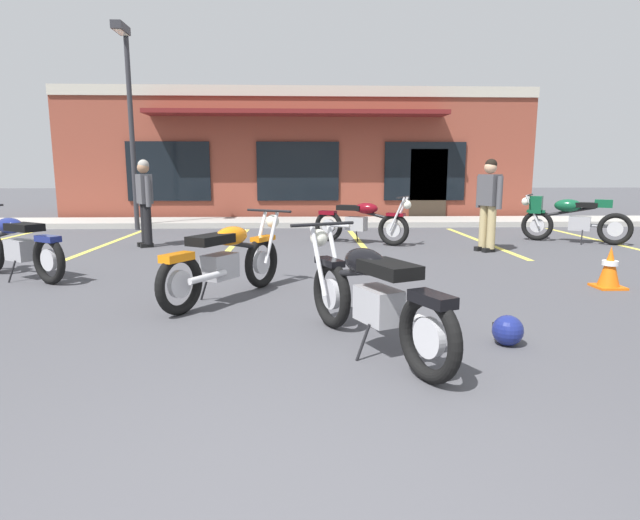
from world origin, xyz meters
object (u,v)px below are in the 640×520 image
object	(u,v)px
motorcycle_red_sportbike	(16,245)
person_in_shorts_foreground	(145,198)
motorcycle_blue_standard	(226,260)
motorcycle_foreground_classic	(372,295)
parking_lot_lamp_post	(128,101)
helmet_on_pavement	(508,330)
motorcycle_silver_naked	(569,217)
motorcycle_black_cruiser	(361,221)
person_in_black_shirt	(489,199)
traffic_cone	(610,268)

from	to	relation	value
motorcycle_red_sportbike	person_in_shorts_foreground	world-z (taller)	person_in_shorts_foreground
motorcycle_blue_standard	motorcycle_foreground_classic	bearing A→B (deg)	-50.95
motorcycle_red_sportbike	parking_lot_lamp_post	world-z (taller)	parking_lot_lamp_post
person_in_shorts_foreground	helmet_on_pavement	size ratio (longest dim) A/B	6.44
motorcycle_silver_naked	motorcycle_red_sportbike	bearing A→B (deg)	-160.88
motorcycle_foreground_classic	person_in_shorts_foreground	distance (m)	7.02
motorcycle_foreground_classic	motorcycle_silver_naked	bearing A→B (deg)	51.86
motorcycle_black_cruiser	person_in_black_shirt	xyz separation A→B (m)	(2.19, -1.11, 0.49)
person_in_shorts_foreground	motorcycle_black_cruiser	bearing A→B (deg)	3.75
motorcycle_foreground_classic	traffic_cone	distance (m)	3.95
motorcycle_silver_naked	traffic_cone	distance (m)	4.50
motorcycle_foreground_classic	motorcycle_black_cruiser	bearing A→B (deg)	84.06
person_in_shorts_foreground	helmet_on_pavement	world-z (taller)	person_in_shorts_foreground
person_in_black_shirt	helmet_on_pavement	xyz separation A→B (m)	(-1.68, -5.13, -0.82)
motorcycle_black_cruiser	person_in_black_shirt	bearing A→B (deg)	-26.96
motorcycle_silver_naked	motorcycle_black_cruiser	bearing A→B (deg)	-179.73
motorcycle_foreground_classic	helmet_on_pavement	bearing A→B (deg)	2.86
motorcycle_blue_standard	person_in_shorts_foreground	world-z (taller)	person_in_shorts_foreground
motorcycle_red_sportbike	person_in_black_shirt	world-z (taller)	person_in_black_shirt
motorcycle_silver_naked	traffic_cone	size ratio (longest dim) A/B	3.52
motorcycle_red_sportbike	helmet_on_pavement	xyz separation A→B (m)	(5.62, -3.00, -0.33)
motorcycle_foreground_classic	traffic_cone	xyz separation A→B (m)	(3.31, 2.15, -0.20)
motorcycle_red_sportbike	traffic_cone	xyz separation A→B (m)	(7.76, -0.91, -0.20)
motorcycle_red_sportbike	person_in_black_shirt	xyz separation A→B (m)	(7.30, 2.13, 0.49)
traffic_cone	parking_lot_lamp_post	distance (m)	10.86
person_in_black_shirt	helmet_on_pavement	bearing A→B (deg)	-108.08
person_in_shorts_foreground	motorcycle_silver_naked	bearing A→B (deg)	2.00
motorcycle_silver_naked	helmet_on_pavement	bearing A→B (deg)	-121.23
person_in_shorts_foreground	person_in_black_shirt	bearing A→B (deg)	-7.43
motorcycle_blue_standard	traffic_cone	bearing A→B (deg)	4.72
motorcycle_red_sportbike	person_in_black_shirt	distance (m)	7.62
motorcycle_silver_naked	motorcycle_foreground_classic	bearing A→B (deg)	-128.14
motorcycle_silver_naked	parking_lot_lamp_post	bearing A→B (deg)	164.88
motorcycle_red_sportbike	motorcycle_blue_standard	size ratio (longest dim) A/B	0.98
motorcycle_silver_naked	parking_lot_lamp_post	size ratio (longest dim) A/B	0.39
motorcycle_foreground_classic	motorcycle_red_sportbike	bearing A→B (deg)	145.54
motorcycle_foreground_classic	motorcycle_red_sportbike	xyz separation A→B (m)	(-4.45, 3.06, 0.00)
motorcycle_black_cruiser	person_in_black_shirt	world-z (taller)	person_in_black_shirt
motorcycle_black_cruiser	motorcycle_silver_naked	size ratio (longest dim) A/B	1.01
person_in_black_shirt	parking_lot_lamp_post	distance (m)	8.68
traffic_cone	parking_lot_lamp_post	bearing A→B (deg)	139.66
motorcycle_red_sportbike	helmet_on_pavement	distance (m)	6.38
motorcycle_black_cruiser	traffic_cone	size ratio (longest dim) A/B	3.54
helmet_on_pavement	motorcycle_black_cruiser	bearing A→B (deg)	94.69
motorcycle_blue_standard	helmet_on_pavement	world-z (taller)	motorcycle_blue_standard
motorcycle_black_cruiser	person_in_black_shirt	size ratio (longest dim) A/B	1.12
motorcycle_silver_naked	person_in_black_shirt	size ratio (longest dim) A/B	1.11
motorcycle_silver_naked	parking_lot_lamp_post	xyz separation A→B (m)	(-9.65, 2.61, 2.59)
motorcycle_foreground_classic	traffic_cone	size ratio (longest dim) A/B	3.72
person_in_black_shirt	helmet_on_pavement	distance (m)	5.46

